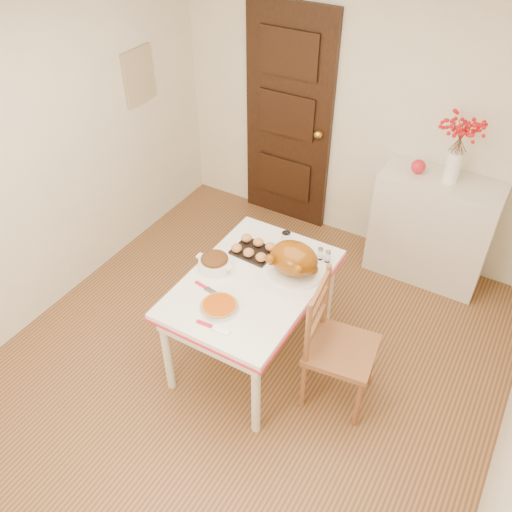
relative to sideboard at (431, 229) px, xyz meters
The scene contains 19 objects.
floor 2.01m from the sideboard, 113.99° to the right, with size 3.50×4.00×0.00m, color #54301C.
ceiling 2.81m from the sideboard, 113.99° to the right, with size 3.50×4.00×0.00m, color white.
wall_back 1.13m from the sideboard, 164.48° to the left, with size 3.50×0.00×2.50m, color beige.
wall_left 3.20m from the sideboard, 145.00° to the right, with size 0.00×4.00×2.50m, color beige.
door_back 1.60m from the sideboard, behind, with size 0.85×0.06×2.06m, color black.
photo_board 2.78m from the sideboard, 167.05° to the right, with size 0.03×0.35×0.45m, color tan.
sideboard is the anchor object (origin of this frame).
kitchen_table 1.79m from the sideboard, 117.22° to the right, with size 0.87×1.26×0.76m, color white, non-canonical shape.
chair_oak 1.61m from the sideboard, 94.28° to the right, with size 0.44×0.44×1.00m, color brown, non-canonical shape.
berry_vase 0.75m from the sideboard, ahead, with size 0.27×0.27×0.53m, color white, non-canonical shape.
apple 0.58m from the sideboard, behind, with size 0.11×0.11×0.11m, color red.
turkey_platter 1.57m from the sideboard, 113.69° to the right, with size 0.40×0.32×0.25m, color #7C4204, non-canonical shape.
pumpkin_pie 2.13m from the sideboard, 114.10° to the right, with size 0.25×0.25×0.05m, color #AA4005.
stuffing_dish 1.98m from the sideboard, 124.57° to the right, with size 0.28×0.22×0.11m, color brown, non-canonical shape.
rolls_tray 1.67m from the sideboard, 125.97° to the right, with size 0.29×0.23×0.08m, color #C87B40, non-canonical shape.
pie_server 2.25m from the sideboard, 111.13° to the right, with size 0.23×0.07×0.01m, color silver, non-canonical shape.
carving_knife 2.10m from the sideboard, 119.02° to the right, with size 0.26×0.06×0.01m, color silver, non-canonical shape.
drinking_glass 1.43m from the sideboard, 125.24° to the right, with size 0.07×0.07×0.12m, color white.
shaker_pair 1.29m from the sideboard, 113.13° to the right, with size 0.10×0.04×0.09m, color white, non-canonical shape.
Camera 1 is at (1.39, -2.17, 3.24)m, focal length 38.32 mm.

